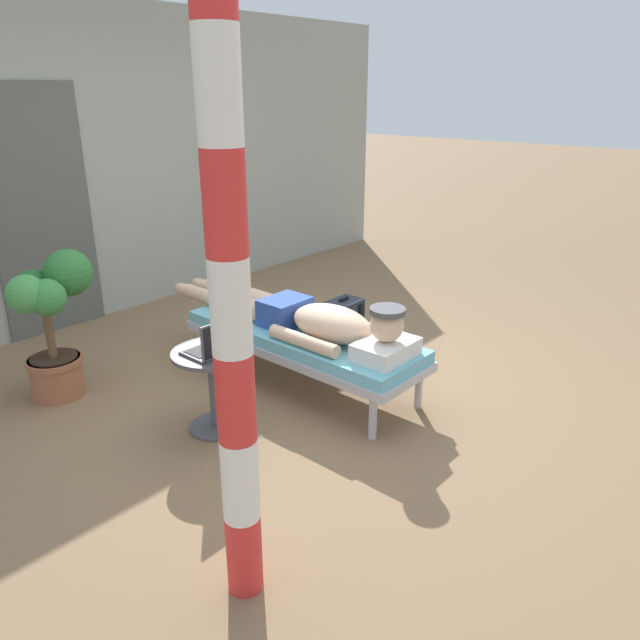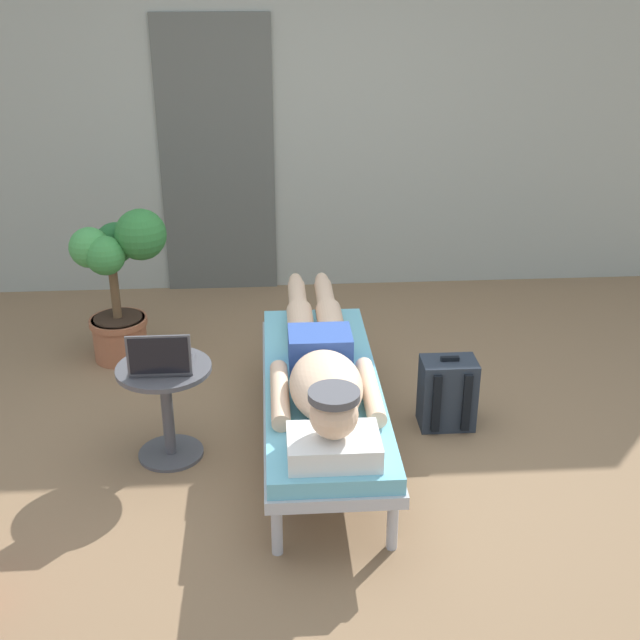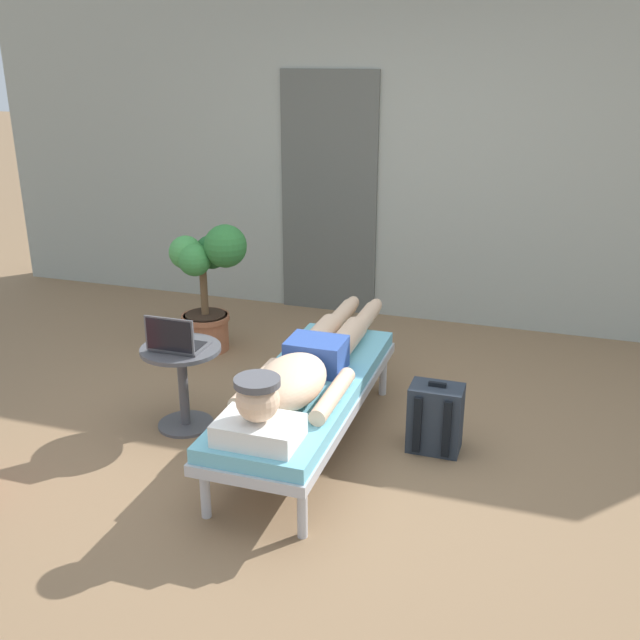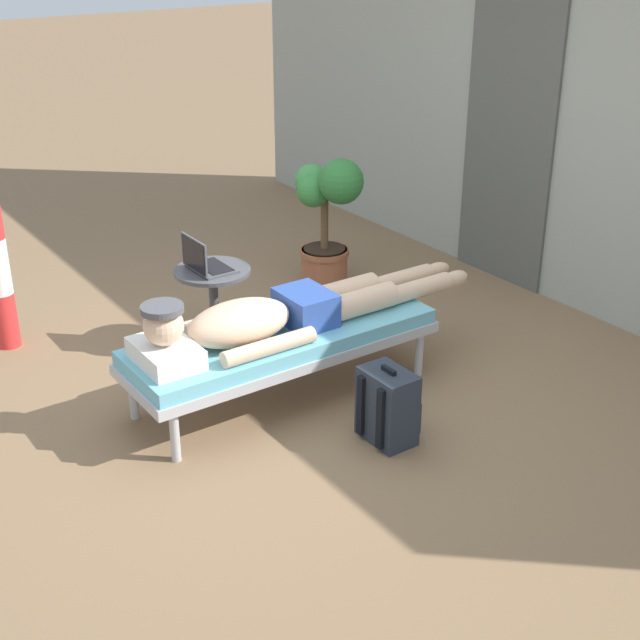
{
  "view_description": "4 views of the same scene",
  "coord_description": "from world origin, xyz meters",
  "px_view_note": "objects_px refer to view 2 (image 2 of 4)",
  "views": [
    {
      "loc": [
        -2.91,
        -2.61,
        2.0
      ],
      "look_at": [
        0.1,
        0.01,
        0.46
      ],
      "focal_mm": 34.19,
      "sensor_mm": 36.0,
      "label": 1
    },
    {
      "loc": [
        -0.3,
        -3.59,
        2.42
      ],
      "look_at": [
        -0.04,
        0.27,
        0.66
      ],
      "focal_mm": 45.69,
      "sensor_mm": 36.0,
      "label": 2
    },
    {
      "loc": [
        1.2,
        -3.47,
        2.18
      ],
      "look_at": [
        -0.05,
        0.33,
        0.69
      ],
      "focal_mm": 40.87,
      "sensor_mm": 36.0,
      "label": 3
    },
    {
      "loc": [
        3.76,
        -2.32,
        2.56
      ],
      "look_at": [
        0.1,
        0.22,
        0.49
      ],
      "focal_mm": 49.94,
      "sensor_mm": 36.0,
      "label": 4
    }
  ],
  "objects_px": {
    "backpack": "(447,393)",
    "potted_plant": "(119,274)",
    "lounge_chair": "(322,392)",
    "side_table": "(166,396)",
    "laptop": "(161,361)",
    "person_reclining": "(323,366)"
  },
  "relations": [
    {
      "from": "backpack",
      "to": "potted_plant",
      "type": "xyz_separation_m",
      "value": [
        -1.9,
        0.96,
        0.38
      ]
    },
    {
      "from": "lounge_chair",
      "to": "side_table",
      "type": "relative_size",
      "value": 3.47
    },
    {
      "from": "laptop",
      "to": "potted_plant",
      "type": "xyz_separation_m",
      "value": [
        -0.39,
        1.21,
        -0.0
      ]
    },
    {
      "from": "laptop",
      "to": "backpack",
      "type": "height_order",
      "value": "laptop"
    },
    {
      "from": "person_reclining",
      "to": "side_table",
      "type": "bearing_deg",
      "value": 177.35
    },
    {
      "from": "lounge_chair",
      "to": "laptop",
      "type": "bearing_deg",
      "value": -176.28
    },
    {
      "from": "lounge_chair",
      "to": "person_reclining",
      "type": "distance_m",
      "value": 0.18
    },
    {
      "from": "backpack",
      "to": "potted_plant",
      "type": "relative_size",
      "value": 0.43
    },
    {
      "from": "laptop",
      "to": "backpack",
      "type": "relative_size",
      "value": 0.73
    },
    {
      "from": "person_reclining",
      "to": "backpack",
      "type": "distance_m",
      "value": 0.81
    },
    {
      "from": "side_table",
      "to": "laptop",
      "type": "relative_size",
      "value": 1.69
    },
    {
      "from": "lounge_chair",
      "to": "potted_plant",
      "type": "bearing_deg",
      "value": 135.71
    },
    {
      "from": "side_table",
      "to": "potted_plant",
      "type": "xyz_separation_m",
      "value": [
        -0.39,
        1.16,
        0.22
      ]
    },
    {
      "from": "lounge_chair",
      "to": "side_table",
      "type": "xyz_separation_m",
      "value": [
        -0.8,
        -0.0,
        0.01
      ]
    },
    {
      "from": "potted_plant",
      "to": "laptop",
      "type": "bearing_deg",
      "value": -71.99
    },
    {
      "from": "person_reclining",
      "to": "laptop",
      "type": "height_order",
      "value": "laptop"
    },
    {
      "from": "lounge_chair",
      "to": "potted_plant",
      "type": "distance_m",
      "value": 1.68
    },
    {
      "from": "lounge_chair",
      "to": "person_reclining",
      "type": "height_order",
      "value": "person_reclining"
    },
    {
      "from": "backpack",
      "to": "side_table",
      "type": "bearing_deg",
      "value": -172.29
    },
    {
      "from": "person_reclining",
      "to": "backpack",
      "type": "xyz_separation_m",
      "value": [
        0.71,
        0.24,
        -0.32
      ]
    },
    {
      "from": "lounge_chair",
      "to": "laptop",
      "type": "height_order",
      "value": "laptop"
    },
    {
      "from": "laptop",
      "to": "backpack",
      "type": "bearing_deg",
      "value": 9.62
    }
  ]
}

